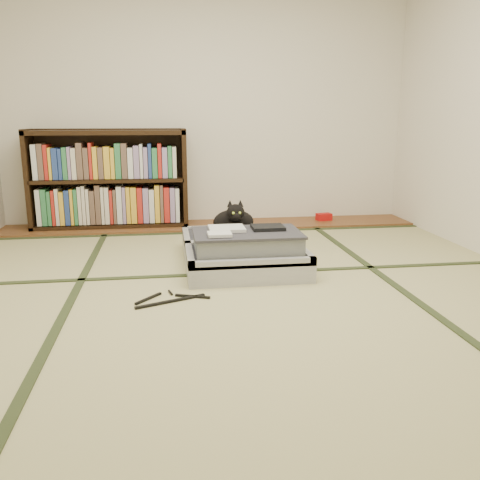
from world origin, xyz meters
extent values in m
plane|color=tan|center=(0.00, 0.00, 0.00)|extent=(4.50, 4.50, 0.00)
cube|color=brown|center=(0.00, 2.00, 0.01)|extent=(4.00, 0.50, 0.02)
cube|color=#B7100E|center=(1.16, 2.03, 0.06)|extent=(0.16, 0.11, 0.07)
plane|color=silver|center=(0.00, 2.25, 1.20)|extent=(4.00, 0.00, 4.00)
cube|color=#2D381E|center=(-1.00, 0.00, 0.00)|extent=(0.05, 4.50, 0.01)
cube|color=#2D381E|center=(1.00, 0.00, 0.00)|extent=(0.05, 4.50, 0.01)
cube|color=#2D381E|center=(0.00, 0.40, 0.00)|extent=(4.00, 0.05, 0.01)
cube|color=#2D381E|center=(0.00, 1.70, 0.00)|extent=(4.00, 0.05, 0.01)
cube|color=black|center=(-1.68, 2.07, 0.47)|extent=(0.04, 0.34, 0.95)
cube|color=black|center=(-0.25, 2.07, 0.47)|extent=(0.04, 0.34, 0.95)
cube|color=black|center=(-0.96, 2.07, 0.03)|extent=(1.47, 0.34, 0.04)
cube|color=black|center=(-0.96, 2.07, 0.91)|extent=(1.47, 0.34, 0.04)
cube|color=black|center=(-0.96, 2.07, 0.47)|extent=(1.41, 0.34, 0.03)
cube|color=black|center=(-0.96, 2.23, 0.47)|extent=(1.47, 0.02, 0.95)
cube|color=gray|center=(-0.96, 2.05, 0.25)|extent=(1.33, 0.24, 0.40)
cube|color=gray|center=(-0.96, 2.05, 0.66)|extent=(1.33, 0.24, 0.36)
cube|color=#AEAFB3|center=(0.10, 0.38, 0.07)|extent=(0.82, 0.55, 0.14)
cube|color=#2F2E35|center=(0.10, 0.38, 0.11)|extent=(0.73, 0.46, 0.11)
cube|color=#AEAFB3|center=(0.10, 0.13, 0.15)|extent=(0.82, 0.04, 0.05)
cube|color=#AEAFB3|center=(0.10, 0.64, 0.15)|extent=(0.82, 0.04, 0.05)
cube|color=#AEAFB3|center=(-0.29, 0.38, 0.15)|extent=(0.04, 0.55, 0.05)
cube|color=#AEAFB3|center=(0.49, 0.38, 0.15)|extent=(0.04, 0.55, 0.05)
cube|color=#AEAFB3|center=(0.10, 0.93, 0.07)|extent=(0.82, 0.55, 0.14)
cube|color=#2F2E35|center=(0.10, 0.93, 0.11)|extent=(0.73, 0.46, 0.11)
cube|color=#AEAFB3|center=(0.10, 0.68, 0.15)|extent=(0.82, 0.04, 0.05)
cube|color=#AEAFB3|center=(0.10, 1.18, 0.15)|extent=(0.82, 0.04, 0.05)
cube|color=#AEAFB3|center=(-0.29, 0.93, 0.15)|extent=(0.04, 0.55, 0.05)
cube|color=#AEAFB3|center=(0.49, 0.93, 0.15)|extent=(0.04, 0.55, 0.05)
cylinder|color=black|center=(0.10, 0.66, 0.15)|extent=(0.74, 0.03, 0.03)
cube|color=gray|center=(0.10, 0.38, 0.21)|extent=(0.70, 0.43, 0.14)
cube|color=#35343B|center=(0.10, 0.38, 0.29)|extent=(0.72, 0.45, 0.02)
cube|color=silver|center=(-0.03, 0.44, 0.31)|extent=(0.24, 0.20, 0.02)
cube|color=black|center=(0.26, 0.44, 0.31)|extent=(0.22, 0.18, 0.02)
cube|color=silver|center=(-0.09, 0.27, 0.31)|extent=(0.15, 0.13, 0.02)
cube|color=white|center=(-0.14, 0.12, 0.08)|extent=(0.07, 0.01, 0.05)
cube|color=white|center=(-0.01, 0.12, 0.06)|extent=(0.05, 0.01, 0.04)
cube|color=orange|center=(0.38, 0.12, 0.08)|extent=(0.05, 0.01, 0.04)
cube|color=#197F33|center=(0.30, 0.12, 0.10)|extent=(0.04, 0.01, 0.03)
ellipsoid|color=black|center=(0.08, 0.92, 0.25)|extent=(0.32, 0.21, 0.20)
ellipsoid|color=black|center=(0.08, 0.83, 0.23)|extent=(0.16, 0.11, 0.11)
ellipsoid|color=black|center=(0.08, 0.80, 0.35)|extent=(0.14, 0.12, 0.13)
sphere|color=black|center=(0.08, 0.74, 0.33)|extent=(0.06, 0.06, 0.06)
cone|color=black|center=(0.04, 0.82, 0.42)|extent=(0.05, 0.06, 0.06)
cone|color=black|center=(0.12, 0.82, 0.42)|extent=(0.05, 0.06, 0.06)
sphere|color=#A5BF33|center=(0.06, 0.74, 0.36)|extent=(0.02, 0.02, 0.02)
sphere|color=#A5BF33|center=(0.11, 0.74, 0.36)|extent=(0.02, 0.02, 0.02)
cylinder|color=black|center=(0.19, 1.02, 0.18)|extent=(0.19, 0.11, 0.04)
torus|color=white|center=(0.26, 0.92, 0.16)|extent=(0.11, 0.11, 0.02)
torus|color=white|center=(0.27, 0.92, 0.18)|extent=(0.10, 0.10, 0.01)
cube|color=black|center=(-0.42, -0.10, 0.01)|extent=(0.41, 0.19, 0.01)
cube|color=black|center=(-0.55, -0.03, 0.01)|extent=(0.15, 0.18, 0.01)
cube|color=black|center=(-0.29, -0.03, 0.01)|extent=(0.21, 0.09, 0.01)
cylinder|color=black|center=(-0.42, 0.05, 0.01)|extent=(0.03, 0.08, 0.01)
camera|label=1|loc=(-0.42, -2.90, 1.04)|focal=38.00mm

